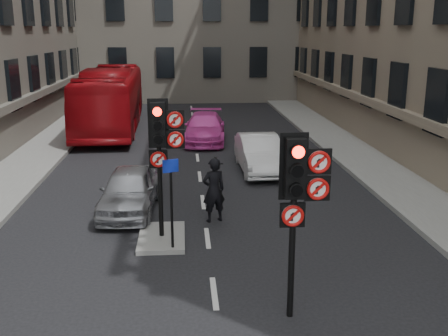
{
  "coord_description": "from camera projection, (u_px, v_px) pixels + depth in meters",
  "views": [
    {
      "loc": [
        -0.57,
        -7.91,
        5.35
      ],
      "look_at": [
        0.24,
        2.42,
        2.6
      ],
      "focal_mm": 42.0,
      "sensor_mm": 36.0,
      "label": 1
    }
  ],
  "objects": [
    {
      "name": "pavement_right",
      "position": [
        377.0,
        164.0,
        21.13
      ],
      "size": [
        3.0,
        50.0,
        0.16
      ],
      "primitive_type": "cube",
      "color": "gray",
      "rests_on": "ground"
    },
    {
      "name": "motorcyclist",
      "position": [
        214.0,
        190.0,
        14.86
      ],
      "size": [
        0.79,
        0.64,
        1.87
      ],
      "primitive_type": "imported",
      "rotation": [
        0.0,
        0.0,
        3.47
      ],
      "color": "black",
      "rests_on": "ground"
    },
    {
      "name": "car_silver",
      "position": [
        129.0,
        190.0,
        15.75
      ],
      "size": [
        1.79,
        3.99,
        1.33
      ],
      "primitive_type": "imported",
      "rotation": [
        0.0,
        0.0,
        -0.06
      ],
      "color": "#95969B",
      "rests_on": "ground"
    },
    {
      "name": "signal_far",
      "position": [
        162.0,
        139.0,
        13.07
      ],
      "size": [
        0.91,
        0.4,
        3.58
      ],
      "color": "black",
      "rests_on": "centre_island"
    },
    {
      "name": "signal_near",
      "position": [
        299.0,
        188.0,
        9.45
      ],
      "size": [
        0.91,
        0.4,
        3.58
      ],
      "color": "black",
      "rests_on": "ground"
    },
    {
      "name": "car_white",
      "position": [
        259.0,
        153.0,
        20.26
      ],
      "size": [
        1.57,
        4.28,
        1.4
      ],
      "primitive_type": "imported",
      "rotation": [
        0.0,
        0.0,
        0.02
      ],
      "color": "silver",
      "rests_on": "ground"
    },
    {
      "name": "centre_island",
      "position": [
        162.0,
        237.0,
        13.75
      ],
      "size": [
        1.2,
        2.0,
        0.12
      ],
      "primitive_type": "cube",
      "color": "gray",
      "rests_on": "ground"
    },
    {
      "name": "car_pink",
      "position": [
        205.0,
        128.0,
        25.59
      ],
      "size": [
        2.28,
        4.87,
        1.37
      ],
      "primitive_type": "imported",
      "rotation": [
        0.0,
        0.0,
        -0.08
      ],
      "color": "#ED45B7",
      "rests_on": "ground"
    },
    {
      "name": "info_sign",
      "position": [
        171.0,
        191.0,
        12.6
      ],
      "size": [
        0.38,
        0.18,
        2.25
      ],
      "rotation": [
        0.0,
        0.0,
        0.35
      ],
      "color": "black",
      "rests_on": "centre_island"
    },
    {
      "name": "bus_red",
      "position": [
        111.0,
        99.0,
        28.54
      ],
      "size": [
        3.16,
        12.05,
        3.34
      ],
      "primitive_type": "imported",
      "rotation": [
        0.0,
        0.0,
        0.03
      ],
      "color": "maroon",
      "rests_on": "ground"
    },
    {
      "name": "pavement_left",
      "position": [
        11.0,
        171.0,
        20.04
      ],
      "size": [
        3.0,
        50.0,
        0.16
      ],
      "primitive_type": "cube",
      "color": "gray",
      "rests_on": "ground"
    },
    {
      "name": "motorcycle",
      "position": [
        216.0,
        173.0,
        18.18
      ],
      "size": [
        0.57,
        1.72,
        1.02
      ],
      "primitive_type": "imported",
      "rotation": [
        0.0,
        0.0,
        -0.06
      ],
      "color": "black",
      "rests_on": "ground"
    }
  ]
}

